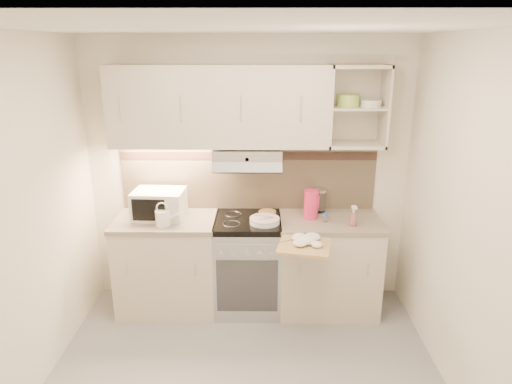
# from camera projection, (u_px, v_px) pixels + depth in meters

# --- Properties ---
(room_shell) EXTENTS (3.04, 2.84, 2.52)m
(room_shell) POSITION_uv_depth(u_px,v_px,m) (245.00, 161.00, 3.22)
(room_shell) COLOR #EDE7CF
(room_shell) RESTS_ON ground
(base_cabinet_left) EXTENTS (0.90, 0.60, 0.86)m
(base_cabinet_left) POSITION_uv_depth(u_px,v_px,m) (168.00, 265.00, 4.29)
(base_cabinet_left) COLOR beige
(base_cabinet_left) RESTS_ON ground
(worktop_left) EXTENTS (0.92, 0.62, 0.04)m
(worktop_left) POSITION_uv_depth(u_px,v_px,m) (165.00, 221.00, 4.15)
(worktop_left) COLOR gray
(worktop_left) RESTS_ON base_cabinet_left
(base_cabinet_right) EXTENTS (0.90, 0.60, 0.86)m
(base_cabinet_right) POSITION_uv_depth(u_px,v_px,m) (328.00, 266.00, 4.27)
(base_cabinet_right) COLOR beige
(base_cabinet_right) RESTS_ON ground
(worktop_right) EXTENTS (0.92, 0.62, 0.04)m
(worktop_right) POSITION_uv_depth(u_px,v_px,m) (330.00, 221.00, 4.14)
(worktop_right) COLOR gray
(worktop_right) RESTS_ON base_cabinet_right
(electric_range) EXTENTS (0.60, 0.60, 0.90)m
(electric_range) POSITION_uv_depth(u_px,v_px,m) (248.00, 264.00, 4.27)
(electric_range) COLOR #B7B7BC
(electric_range) RESTS_ON ground
(microwave) EXTENTS (0.47, 0.37, 0.26)m
(microwave) POSITION_uv_depth(u_px,v_px,m) (159.00, 204.00, 4.14)
(microwave) COLOR silver
(microwave) RESTS_ON worktop_left
(watering_can) EXTENTS (0.25, 0.13, 0.21)m
(watering_can) POSITION_uv_depth(u_px,v_px,m) (164.00, 217.00, 3.97)
(watering_can) COLOR white
(watering_can) RESTS_ON worktop_left
(plate_stack) EXTENTS (0.27, 0.27, 0.06)m
(plate_stack) POSITION_uv_depth(u_px,v_px,m) (265.00, 220.00, 4.03)
(plate_stack) COLOR white
(plate_stack) RESTS_ON electric_range
(bread_loaf) EXTENTS (0.16, 0.16, 0.04)m
(bread_loaf) POSITION_uv_depth(u_px,v_px,m) (267.00, 213.00, 4.22)
(bread_loaf) COLOR olive
(bread_loaf) RESTS_ON electric_range
(pink_pitcher) EXTENTS (0.14, 0.13, 0.26)m
(pink_pitcher) POSITION_uv_depth(u_px,v_px,m) (311.00, 204.00, 4.12)
(pink_pitcher) COLOR #D62454
(pink_pitcher) RESTS_ON worktop_right
(glass_jar) EXTENTS (0.12, 0.12, 0.22)m
(glass_jar) POSITION_uv_depth(u_px,v_px,m) (320.00, 201.00, 4.29)
(glass_jar) COLOR white
(glass_jar) RESTS_ON worktop_right
(spice_jar) EXTENTS (0.05, 0.05, 0.08)m
(spice_jar) POSITION_uv_depth(u_px,v_px,m) (325.00, 218.00, 4.06)
(spice_jar) COLOR silver
(spice_jar) RESTS_ON worktop_right
(spray_bottle) EXTENTS (0.08, 0.08, 0.20)m
(spray_bottle) POSITION_uv_depth(u_px,v_px,m) (353.00, 217.00, 3.97)
(spray_bottle) COLOR pink
(spray_bottle) RESTS_ON worktop_right
(cutting_board) EXTENTS (0.47, 0.44, 0.02)m
(cutting_board) POSITION_uv_depth(u_px,v_px,m) (304.00, 246.00, 3.65)
(cutting_board) COLOR tan
(cutting_board) RESTS_ON base_cabinet_right
(dish_towel) EXTENTS (0.28, 0.24, 0.07)m
(dish_towel) POSITION_uv_depth(u_px,v_px,m) (306.00, 240.00, 3.66)
(dish_towel) COLOR silver
(dish_towel) RESTS_ON cutting_board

